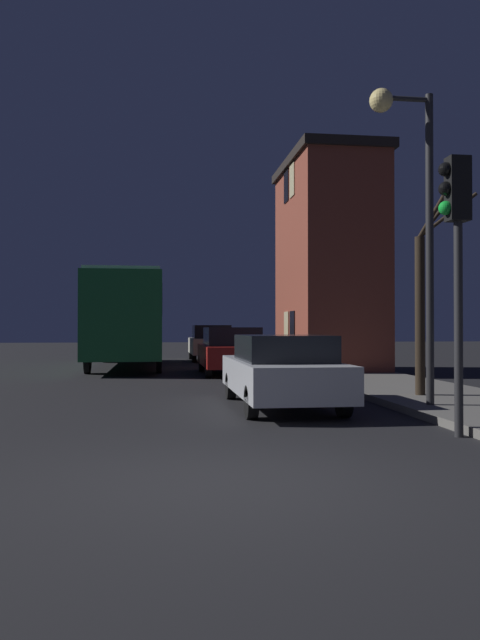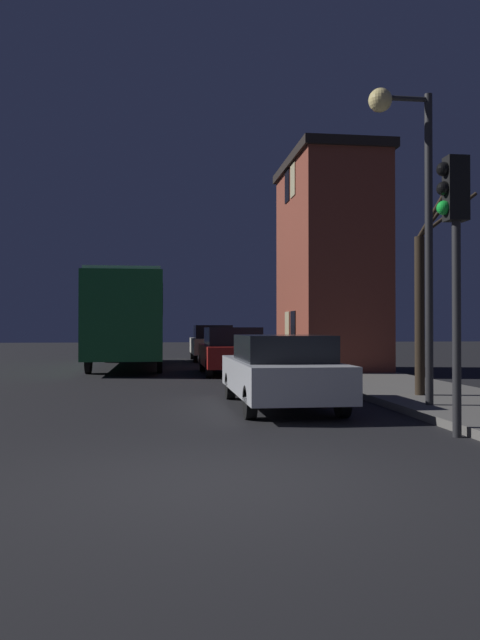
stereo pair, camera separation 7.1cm
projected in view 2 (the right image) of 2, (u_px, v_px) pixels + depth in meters
ground_plane at (224, 481)px, 6.16m from camera, size 120.00×120.00×0.00m
brick_building at (329, 263)px, 21.62m from camera, size 2.98×5.49×7.26m
streetlamp at (409, 185)px, 11.15m from camera, size 1.18×0.42×5.65m
traffic_light at (454, 235)px, 8.65m from camera, size 0.43×0.24×3.90m
bare_tree at (422, 301)px, 12.81m from camera, size 1.30×1.28×4.19m
bus at (130, 314)px, 24.16m from camera, size 2.54×10.64×3.44m
car_near_lane at (280, 370)px, 11.83m from camera, size 1.76×4.54×1.38m
car_mid_lane at (232, 350)px, 20.30m from camera, size 1.88×4.51×1.53m
car_far_lane at (212, 342)px, 28.83m from camera, size 1.87×4.30×1.64m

